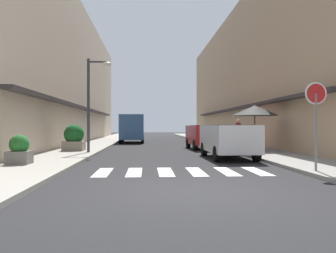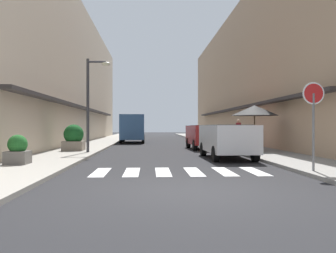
{
  "view_description": "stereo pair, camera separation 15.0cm",
  "coord_description": "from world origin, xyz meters",
  "px_view_note": "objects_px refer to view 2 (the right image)",
  "views": [
    {
      "loc": [
        -1.04,
        -7.84,
        1.41
      ],
      "look_at": [
        0.29,
        14.78,
        1.39
      ],
      "focal_mm": 38.35,
      "sensor_mm": 36.0,
      "label": 1
    },
    {
      "loc": [
        -0.89,
        -7.85,
        1.41
      ],
      "look_at": [
        0.29,
        14.78,
        1.39
      ],
      "focal_mm": 38.35,
      "sensor_mm": 36.0,
      "label": 2
    }
  ],
  "objects_px": {
    "planter_midblock": "(74,138)",
    "planter_corner": "(18,150)",
    "cafe_umbrella": "(254,111)",
    "pedestrian_walking_near": "(238,132)",
    "round_street_sign": "(313,103)",
    "parked_car_near": "(227,137)",
    "delivery_van": "(133,126)",
    "street_lamp": "(92,94)",
    "parked_car_mid": "(204,134)"
  },
  "relations": [
    {
      "from": "round_street_sign",
      "to": "planter_midblock",
      "type": "xyz_separation_m",
      "value": [
        -8.76,
        9.1,
        -1.31
      ]
    },
    {
      "from": "parked_car_near",
      "to": "cafe_umbrella",
      "type": "relative_size",
      "value": 1.75
    },
    {
      "from": "parked_car_mid",
      "to": "cafe_umbrella",
      "type": "distance_m",
      "value": 3.91
    },
    {
      "from": "planter_midblock",
      "to": "cafe_umbrella",
      "type": "bearing_deg",
      "value": -2.6
    },
    {
      "from": "delivery_van",
      "to": "parked_car_mid",
      "type": "bearing_deg",
      "value": -62.26
    },
    {
      "from": "parked_car_near",
      "to": "planter_corner",
      "type": "xyz_separation_m",
      "value": [
        -7.85,
        -2.84,
        -0.34
      ]
    },
    {
      "from": "parked_car_near",
      "to": "parked_car_mid",
      "type": "bearing_deg",
      "value": 90.0
    },
    {
      "from": "parked_car_near",
      "to": "street_lamp",
      "type": "bearing_deg",
      "value": 156.87
    },
    {
      "from": "parked_car_mid",
      "to": "delivery_van",
      "type": "bearing_deg",
      "value": 117.74
    },
    {
      "from": "delivery_van",
      "to": "round_street_sign",
      "type": "bearing_deg",
      "value": -73.39
    },
    {
      "from": "parked_car_mid",
      "to": "cafe_umbrella",
      "type": "xyz_separation_m",
      "value": [
        2.23,
        -2.92,
        1.32
      ]
    },
    {
      "from": "street_lamp",
      "to": "cafe_umbrella",
      "type": "height_order",
      "value": "street_lamp"
    },
    {
      "from": "parked_car_mid",
      "to": "street_lamp",
      "type": "distance_m",
      "value": 7.54
    },
    {
      "from": "cafe_umbrella",
      "to": "round_street_sign",
      "type": "bearing_deg",
      "value": -95.56
    },
    {
      "from": "round_street_sign",
      "to": "planter_corner",
      "type": "relative_size",
      "value": 2.56
    },
    {
      "from": "parked_car_near",
      "to": "parked_car_mid",
      "type": "height_order",
      "value": "same"
    },
    {
      "from": "parked_car_mid",
      "to": "parked_car_near",
      "type": "bearing_deg",
      "value": -90.0
    },
    {
      "from": "parked_car_near",
      "to": "planter_corner",
      "type": "height_order",
      "value": "parked_car_near"
    },
    {
      "from": "cafe_umbrella",
      "to": "pedestrian_walking_near",
      "type": "relative_size",
      "value": 1.42
    },
    {
      "from": "parked_car_near",
      "to": "planter_corner",
      "type": "relative_size",
      "value": 4.35
    },
    {
      "from": "parked_car_near",
      "to": "cafe_umbrella",
      "type": "height_order",
      "value": "cafe_umbrella"
    },
    {
      "from": "pedestrian_walking_near",
      "to": "round_street_sign",
      "type": "bearing_deg",
      "value": 56.61
    },
    {
      "from": "street_lamp",
      "to": "pedestrian_walking_near",
      "type": "bearing_deg",
      "value": 33.39
    },
    {
      "from": "street_lamp",
      "to": "cafe_umbrella",
      "type": "xyz_separation_m",
      "value": [
        8.43,
        0.82,
        -0.77
      ]
    },
    {
      "from": "delivery_van",
      "to": "street_lamp",
      "type": "distance_m",
      "value": 13.01
    },
    {
      "from": "parked_car_mid",
      "to": "planter_corner",
      "type": "xyz_separation_m",
      "value": [
        -7.85,
        -9.24,
        -0.34
      ]
    },
    {
      "from": "street_lamp",
      "to": "cafe_umbrella",
      "type": "bearing_deg",
      "value": 5.56
    },
    {
      "from": "delivery_van",
      "to": "cafe_umbrella",
      "type": "bearing_deg",
      "value": -59.74
    },
    {
      "from": "parked_car_near",
      "to": "planter_midblock",
      "type": "distance_m",
      "value": 8.34
    },
    {
      "from": "parked_car_mid",
      "to": "pedestrian_walking_near",
      "type": "bearing_deg",
      "value": 38.28
    },
    {
      "from": "parked_car_mid",
      "to": "round_street_sign",
      "type": "height_order",
      "value": "round_street_sign"
    },
    {
      "from": "delivery_van",
      "to": "planter_midblock",
      "type": "relative_size",
      "value": 3.92
    },
    {
      "from": "round_street_sign",
      "to": "planter_corner",
      "type": "bearing_deg",
      "value": 165.73
    },
    {
      "from": "street_lamp",
      "to": "cafe_umbrella",
      "type": "relative_size",
      "value": 1.87
    },
    {
      "from": "pedestrian_walking_near",
      "to": "parked_car_mid",
      "type": "bearing_deg",
      "value": 10.05
    },
    {
      "from": "street_lamp",
      "to": "planter_midblock",
      "type": "height_order",
      "value": "street_lamp"
    },
    {
      "from": "parked_car_mid",
      "to": "planter_corner",
      "type": "distance_m",
      "value": 12.13
    },
    {
      "from": "planter_midblock",
      "to": "planter_corner",
      "type": "bearing_deg",
      "value": -94.12
    },
    {
      "from": "parked_car_mid",
      "to": "planter_midblock",
      "type": "height_order",
      "value": "planter_midblock"
    },
    {
      "from": "parked_car_mid",
      "to": "round_street_sign",
      "type": "xyz_separation_m",
      "value": [
        1.39,
        -11.59,
        1.16
      ]
    },
    {
      "from": "delivery_van",
      "to": "round_street_sign",
      "type": "height_order",
      "value": "round_street_sign"
    },
    {
      "from": "parked_car_mid",
      "to": "pedestrian_walking_near",
      "type": "xyz_separation_m",
      "value": [
        2.62,
        2.07,
        0.12
      ]
    },
    {
      "from": "parked_car_near",
      "to": "planter_corner",
      "type": "distance_m",
      "value": 8.36
    },
    {
      "from": "planter_corner",
      "to": "pedestrian_walking_near",
      "type": "xyz_separation_m",
      "value": [
        10.48,
        11.31,
        0.46
      ]
    },
    {
      "from": "street_lamp",
      "to": "planter_corner",
      "type": "distance_m",
      "value": 6.22
    },
    {
      "from": "cafe_umbrella",
      "to": "pedestrian_walking_near",
      "type": "distance_m",
      "value": 5.15
    },
    {
      "from": "planter_corner",
      "to": "parked_car_mid",
      "type": "bearing_deg",
      "value": 49.62
    },
    {
      "from": "street_lamp",
      "to": "cafe_umbrella",
      "type": "distance_m",
      "value": 8.51
    },
    {
      "from": "street_lamp",
      "to": "planter_midblock",
      "type": "xyz_separation_m",
      "value": [
        -1.17,
        1.26,
        -2.23
      ]
    },
    {
      "from": "delivery_van",
      "to": "planter_corner",
      "type": "xyz_separation_m",
      "value": [
        -3.08,
        -18.33,
        -0.82
      ]
    }
  ]
}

